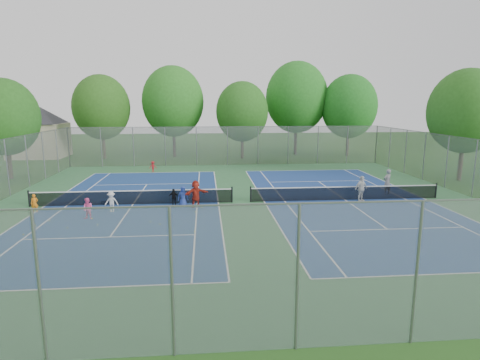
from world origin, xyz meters
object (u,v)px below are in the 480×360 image
(ball_crate, at_px, (104,202))
(ball_hopper, at_px, (196,196))
(instructor, at_px, (387,182))
(net_left, at_px, (133,198))
(net_right, at_px, (345,193))

(ball_crate, xyz_separation_m, ball_hopper, (5.90, 0.56, 0.14))
(instructor, bearing_deg, ball_hopper, -20.48)
(ball_crate, height_order, ball_hopper, ball_hopper)
(ball_hopper, xyz_separation_m, instructor, (13.51, 0.62, 0.63))
(net_left, bearing_deg, ball_hopper, 10.85)
(ball_crate, distance_m, instructor, 19.46)
(net_right, bearing_deg, ball_crate, 179.22)
(ball_crate, bearing_deg, net_left, -6.58)
(net_right, height_order, ball_hopper, net_right)
(net_left, distance_m, net_right, 14.00)
(net_left, height_order, net_right, same)
(ball_hopper, bearing_deg, ball_crate, -174.62)
(ball_hopper, distance_m, instructor, 13.54)
(net_right, height_order, instructor, instructor)
(net_left, distance_m, ball_crate, 1.91)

